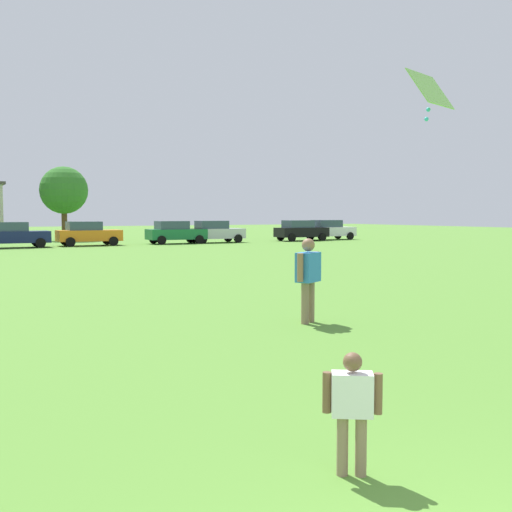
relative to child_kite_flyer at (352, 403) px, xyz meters
The scene contains 11 objects.
ground_plane 27.37m from the child_kite_flyer, 90.37° to the left, with size 160.00×160.00×0.00m, color #568C33.
child_kite_flyer is the anchor object (origin of this frame).
adult_bystander 7.38m from the child_kite_flyer, 60.33° to the left, with size 0.72×0.56×1.72m.
kite 10.87m from the child_kite_flyer, 43.40° to the left, with size 1.45×1.01×1.16m.
parked_car_navy_2 39.00m from the child_kite_flyer, 87.44° to the left, with size 4.30×2.02×1.68m.
parked_car_orange_3 39.98m from the child_kite_flyer, 80.43° to the left, with size 4.30×2.02×1.68m.
parked_car_green_4 41.41m from the child_kite_flyer, 71.67° to the left, with size 4.30×2.02×1.68m.
parked_car_silver_5 42.68m from the child_kite_flyer, 67.56° to the left, with size 4.30×2.02×1.68m.
parked_car_black_6 45.89m from the child_kite_flyer, 58.66° to the left, with size 4.30×2.02×1.68m.
parked_car_white_7 48.40m from the child_kite_flyer, 55.74° to the left, with size 4.30×2.02×1.68m.
tree_far_right 49.79m from the child_kite_flyer, 82.00° to the left, with size 3.94×3.94×6.14m.
Camera 1 is at (-2.93, -1.53, 2.22)m, focal length 43.62 mm.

